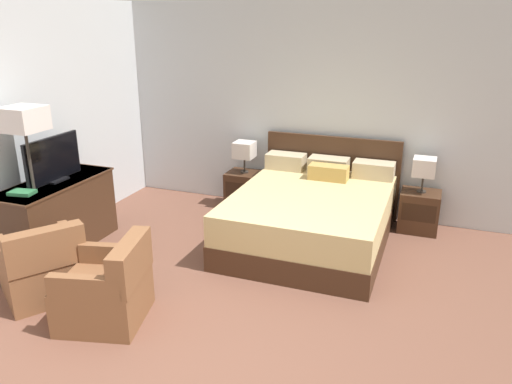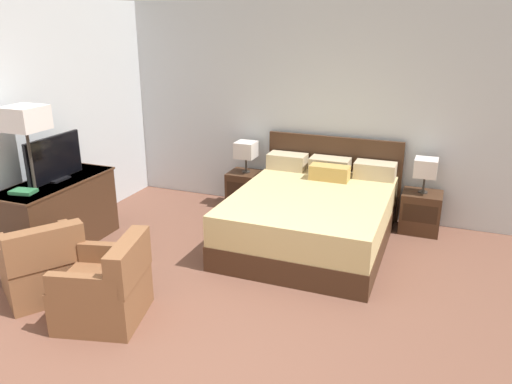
{
  "view_description": "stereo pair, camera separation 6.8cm",
  "coord_description": "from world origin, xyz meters",
  "px_view_note": "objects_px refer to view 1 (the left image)",
  "views": [
    {
      "loc": [
        1.67,
        -2.71,
        2.51
      ],
      "look_at": [
        -0.1,
        2.0,
        0.75
      ],
      "focal_mm": 35.0,
      "sensor_mm": 36.0,
      "label": 1
    },
    {
      "loc": [
        1.74,
        -2.69,
        2.51
      ],
      "look_at": [
        -0.1,
        2.0,
        0.75
      ],
      "focal_mm": 35.0,
      "sensor_mm": 36.0,
      "label": 2
    }
  ],
  "objects_px": {
    "table_lamp_right": "(424,167)",
    "dresser": "(58,215)",
    "tv": "(53,160)",
    "book_red_cover": "(22,193)",
    "nightstand_right": "(419,211)",
    "armchair_by_window": "(43,268)",
    "nightstand_left": "(245,190)",
    "floor_lamp": "(25,130)",
    "table_lamp_left": "(244,150)",
    "bed": "(312,215)",
    "armchair_companion": "(108,291)"
  },
  "relations": [
    {
      "from": "armchair_by_window",
      "to": "dresser",
      "type": "bearing_deg",
      "value": 123.47
    },
    {
      "from": "dresser",
      "to": "book_red_cover",
      "type": "relative_size",
      "value": 5.7
    },
    {
      "from": "floor_lamp",
      "to": "nightstand_right",
      "type": "bearing_deg",
      "value": 31.62
    },
    {
      "from": "nightstand_right",
      "to": "book_red_cover",
      "type": "relative_size",
      "value": 2.04
    },
    {
      "from": "nightstand_left",
      "to": "nightstand_right",
      "type": "xyz_separation_m",
      "value": [
        2.33,
        0.0,
        0.0
      ]
    },
    {
      "from": "table_lamp_left",
      "to": "book_red_cover",
      "type": "relative_size",
      "value": 1.74
    },
    {
      "from": "dresser",
      "to": "table_lamp_right",
      "type": "bearing_deg",
      "value": 27.55
    },
    {
      "from": "armchair_by_window",
      "to": "nightstand_right",
      "type": "bearing_deg",
      "value": 41.72
    },
    {
      "from": "nightstand_left",
      "to": "armchair_by_window",
      "type": "relative_size",
      "value": 0.53
    },
    {
      "from": "tv",
      "to": "book_red_cover",
      "type": "relative_size",
      "value": 3.22
    },
    {
      "from": "nightstand_right",
      "to": "tv",
      "type": "relative_size",
      "value": 0.63
    },
    {
      "from": "nightstand_right",
      "to": "book_red_cover",
      "type": "distance_m",
      "value": 4.55
    },
    {
      "from": "tv",
      "to": "armchair_companion",
      "type": "distance_m",
      "value": 1.91
    },
    {
      "from": "bed",
      "to": "floor_lamp",
      "type": "relative_size",
      "value": 1.27
    },
    {
      "from": "armchair_by_window",
      "to": "book_red_cover",
      "type": "bearing_deg",
      "value": 142.85
    },
    {
      "from": "bed",
      "to": "table_lamp_left",
      "type": "distance_m",
      "value": 1.49
    },
    {
      "from": "tv",
      "to": "armchair_by_window",
      "type": "bearing_deg",
      "value": -57.86
    },
    {
      "from": "table_lamp_right",
      "to": "tv",
      "type": "relative_size",
      "value": 0.54
    },
    {
      "from": "bed",
      "to": "dresser",
      "type": "distance_m",
      "value": 2.9
    },
    {
      "from": "table_lamp_left",
      "to": "floor_lamp",
      "type": "relative_size",
      "value": 0.25
    },
    {
      "from": "table_lamp_right",
      "to": "nightstand_left",
      "type": "bearing_deg",
      "value": -179.96
    },
    {
      "from": "nightstand_left",
      "to": "table_lamp_left",
      "type": "distance_m",
      "value": 0.57
    },
    {
      "from": "tv",
      "to": "armchair_by_window",
      "type": "distance_m",
      "value": 1.33
    },
    {
      "from": "book_red_cover",
      "to": "armchair_companion",
      "type": "xyz_separation_m",
      "value": [
        1.41,
        -0.57,
        -0.54
      ]
    },
    {
      "from": "bed",
      "to": "nightstand_right",
      "type": "distance_m",
      "value": 1.41
    },
    {
      "from": "armchair_by_window",
      "to": "table_lamp_right",
      "type": "bearing_deg",
      "value": 41.73
    },
    {
      "from": "table_lamp_left",
      "to": "armchair_by_window",
      "type": "distance_m",
      "value": 3.05
    },
    {
      "from": "nightstand_right",
      "to": "tv",
      "type": "xyz_separation_m",
      "value": [
        -3.8,
        -1.94,
        0.79
      ]
    },
    {
      "from": "table_lamp_left",
      "to": "floor_lamp",
      "type": "bearing_deg",
      "value": -121.66
    },
    {
      "from": "nightstand_left",
      "to": "nightstand_right",
      "type": "bearing_deg",
      "value": 0.0
    },
    {
      "from": "armchair_companion",
      "to": "nightstand_left",
      "type": "bearing_deg",
      "value": 88.57
    },
    {
      "from": "table_lamp_right",
      "to": "dresser",
      "type": "xyz_separation_m",
      "value": [
        -3.8,
        -1.98,
        -0.4
      ]
    },
    {
      "from": "bed",
      "to": "table_lamp_left",
      "type": "height_order",
      "value": "bed"
    },
    {
      "from": "nightstand_right",
      "to": "tv",
      "type": "distance_m",
      "value": 4.34
    },
    {
      "from": "bed",
      "to": "book_red_cover",
      "type": "relative_size",
      "value": 8.7
    },
    {
      "from": "dresser",
      "to": "nightstand_right",
      "type": "bearing_deg",
      "value": 27.54
    },
    {
      "from": "table_lamp_right",
      "to": "tv",
      "type": "height_order",
      "value": "tv"
    },
    {
      "from": "nightstand_right",
      "to": "table_lamp_left",
      "type": "height_order",
      "value": "table_lamp_left"
    },
    {
      "from": "dresser",
      "to": "tv",
      "type": "relative_size",
      "value": 1.77
    },
    {
      "from": "nightstand_left",
      "to": "dresser",
      "type": "relative_size",
      "value": 0.36
    },
    {
      "from": "dresser",
      "to": "armchair_by_window",
      "type": "height_order",
      "value": "dresser"
    },
    {
      "from": "nightstand_right",
      "to": "tv",
      "type": "bearing_deg",
      "value": -152.95
    },
    {
      "from": "table_lamp_left",
      "to": "armchair_companion",
      "type": "bearing_deg",
      "value": -91.43
    },
    {
      "from": "tv",
      "to": "dresser",
      "type": "bearing_deg",
      "value": -93.41
    },
    {
      "from": "table_lamp_left",
      "to": "nightstand_right",
      "type": "bearing_deg",
      "value": -0.04
    },
    {
      "from": "tv",
      "to": "armchair_companion",
      "type": "bearing_deg",
      "value": -36.99
    },
    {
      "from": "table_lamp_left",
      "to": "dresser",
      "type": "bearing_deg",
      "value": -126.64
    },
    {
      "from": "nightstand_right",
      "to": "table_lamp_left",
      "type": "relative_size",
      "value": 1.17
    },
    {
      "from": "book_red_cover",
      "to": "floor_lamp",
      "type": "bearing_deg",
      "value": 64.03
    },
    {
      "from": "bed",
      "to": "armchair_companion",
      "type": "xyz_separation_m",
      "value": [
        -1.24,
        -2.2,
        -0.05
      ]
    }
  ]
}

